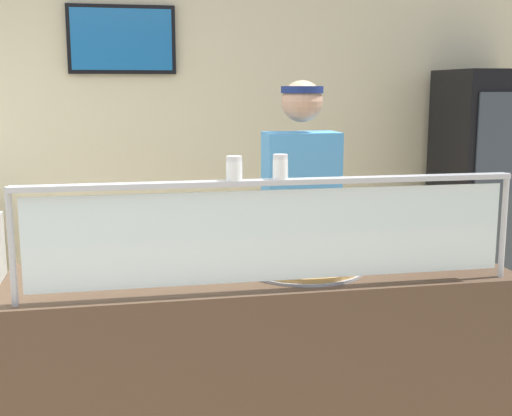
# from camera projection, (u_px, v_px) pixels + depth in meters

# --- Properties ---
(ground_plane) EXTENTS (12.00, 12.00, 0.00)m
(ground_plane) POSITION_uv_depth(u_px,v_px,m) (236.00, 406.00, 3.65)
(ground_plane) COLOR tan
(ground_plane) RESTS_ON ground
(shop_rear_unit) EXTENTS (6.51, 0.13, 2.70)m
(shop_rear_unit) POSITION_uv_depth(u_px,v_px,m) (203.00, 140.00, 4.68)
(shop_rear_unit) COLOR beige
(shop_rear_unit) RESTS_ON ground
(serving_counter) EXTENTS (2.11, 0.67, 0.95)m
(serving_counter) POSITION_uv_depth(u_px,v_px,m) (261.00, 376.00, 2.92)
(serving_counter) COLOR #4C3828
(serving_counter) RESTS_ON ground
(sneeze_guard) EXTENTS (1.94, 0.06, 0.43)m
(sneeze_guard) POSITION_uv_depth(u_px,v_px,m) (275.00, 220.00, 2.52)
(sneeze_guard) COLOR #B2B5BC
(sneeze_guard) RESTS_ON serving_counter
(pizza_tray) EXTENTS (0.51, 0.51, 0.04)m
(pizza_tray) POSITION_uv_depth(u_px,v_px,m) (304.00, 266.00, 2.85)
(pizza_tray) COLOR #9EA0A8
(pizza_tray) RESTS_ON serving_counter
(pizza_server) EXTENTS (0.12, 0.29, 0.01)m
(pizza_server) POSITION_uv_depth(u_px,v_px,m) (299.00, 263.00, 2.83)
(pizza_server) COLOR #ADAFB7
(pizza_server) RESTS_ON pizza_tray
(parmesan_shaker) EXTENTS (0.06, 0.06, 0.09)m
(parmesan_shaker) POSITION_uv_depth(u_px,v_px,m) (234.00, 170.00, 2.46)
(parmesan_shaker) COLOR white
(parmesan_shaker) RESTS_ON sneeze_guard
(pepper_flake_shaker) EXTENTS (0.06, 0.06, 0.09)m
(pepper_flake_shaker) POSITION_uv_depth(u_px,v_px,m) (280.00, 168.00, 2.49)
(pepper_flake_shaker) COLOR white
(pepper_flake_shaker) RESTS_ON sneeze_guard
(worker_figure) EXTENTS (0.41, 0.50, 1.76)m
(worker_figure) POSITION_uv_depth(u_px,v_px,m) (302.00, 227.00, 3.47)
(worker_figure) COLOR #23232D
(worker_figure) RESTS_ON ground
(drink_fridge) EXTENTS (0.61, 0.61, 1.84)m
(drink_fridge) POSITION_uv_depth(u_px,v_px,m) (484.00, 203.00, 4.70)
(drink_fridge) COLOR black
(drink_fridge) RESTS_ON ground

